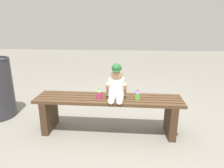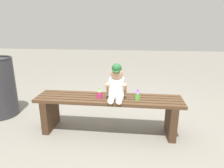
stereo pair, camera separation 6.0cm
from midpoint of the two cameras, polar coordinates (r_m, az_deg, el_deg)
The scene contains 5 objects.
ground_plane at distance 2.49m, azimuth -1.72°, elevation -13.43°, with size 16.00×16.00×0.00m, color gray.
park_bench at distance 2.35m, azimuth -1.78°, elevation -7.12°, with size 1.70×0.37×0.44m.
child_figure at distance 2.21m, azimuth 0.50°, elevation 0.10°, with size 0.23×0.27×0.40m.
sippy_cup_left at distance 2.26m, azimuth -4.46°, elevation -2.77°, with size 0.06×0.06×0.12m.
sippy_cup_right at distance 2.23m, azimuth 6.63°, elevation -3.09°, with size 0.06×0.06×0.12m.
Camera 1 is at (0.23, -2.14, 1.25)m, focal length 31.51 mm.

